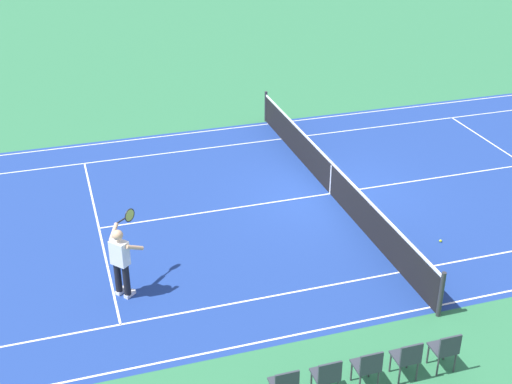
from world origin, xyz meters
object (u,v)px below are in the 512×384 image
Objects in this scene: tennis_player_near at (121,259)px; tennis_ball at (440,241)px; spectator_chair_0 at (446,348)px; spectator_chair_4 at (285,384)px; spectator_chair_1 at (407,357)px; spectator_chair_3 at (327,375)px; tennis_net at (331,178)px; spectator_chair_2 at (368,366)px.

tennis_player_near is 7.82m from tennis_ball.
spectator_chair_0 is (-5.38, 4.22, -0.41)m from tennis_player_near.
tennis_player_near is 4.78m from spectator_chair_4.
tennis_player_near reaches higher than tennis_ball.
spectator_chair_1 is 1.58m from spectator_chair_3.
tennis_ball is 0.08× the size of spectator_chair_3.
tennis_net reaches higher than spectator_chair_1.
tennis_net is 13.30× the size of spectator_chair_0.
tennis_player_near is 1.93× the size of spectator_chair_4.
spectator_chair_2 is (2.37, 7.29, 0.03)m from tennis_net.
tennis_net reaches higher than spectator_chair_2.
spectator_chair_1 and spectator_chair_2 have the same top height.
spectator_chair_1 is at bearing 52.15° from tennis_ball.
spectator_chair_3 reaches higher than tennis_ball.
tennis_player_near is 1.93× the size of spectator_chair_0.
spectator_chair_0 is at bearing 180.00° from spectator_chair_2.
spectator_chair_0 is 1.00× the size of spectator_chair_1.
tennis_ball is 0.08× the size of spectator_chair_0.
spectator_chair_1 is 2.37m from spectator_chair_4.
tennis_net is 7.46m from spectator_chair_1.
spectator_chair_1 is (0.79, 0.00, 0.00)m from spectator_chair_0.
spectator_chair_1 is 0.79m from spectator_chair_2.
spectator_chair_4 is at bearing 0.00° from spectator_chair_3.
tennis_net is 13.30× the size of spectator_chair_3.
spectator_chair_0 reaches higher than tennis_ball.
spectator_chair_3 is at bearing 0.00° from spectator_chair_1.
tennis_player_near is 6.25m from spectator_chair_1.
tennis_ball is 5.20m from spectator_chair_1.
spectator_chair_3 is 1.00× the size of spectator_chair_4.
tennis_ball is (-7.76, 0.13, -0.90)m from tennis_player_near.
spectator_chair_3 is at bearing 40.66° from tennis_ball.
tennis_player_near is at bearing -38.10° from spectator_chair_0.
spectator_chair_3 is at bearing 0.00° from spectator_chair_2.
spectator_chair_1 is 1.00× the size of spectator_chair_3.
tennis_net is 13.30× the size of spectator_chair_4.
spectator_chair_4 is (-2.22, 4.22, -0.41)m from tennis_player_near.
tennis_net is 7.67m from spectator_chair_2.
spectator_chair_0 is 3.16m from spectator_chair_4.
tennis_player_near is at bearing -48.00° from spectator_chair_2.
tennis_net is at bearing -102.24° from spectator_chair_1.
tennis_net is 7.34m from spectator_chair_0.
tennis_net reaches higher than spectator_chair_0.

